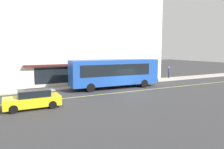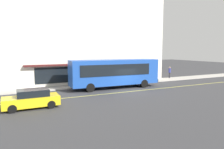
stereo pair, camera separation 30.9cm
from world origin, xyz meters
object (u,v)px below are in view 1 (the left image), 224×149
at_px(bus, 115,72).
at_px(pedestrian_by_curb, 139,74).
at_px(traffic_light, 112,66).
at_px(car_yellow, 33,99).
at_px(pedestrian_at_corner, 169,71).

distance_m(bus, pedestrian_by_curb, 6.37).
xyz_separation_m(traffic_light, pedestrian_by_curb, (4.94, 0.85, -1.43)).
distance_m(bus, traffic_light, 2.25).
bearing_deg(car_yellow, traffic_light, 33.50).
bearing_deg(bus, pedestrian_at_corner, 16.19).
height_order(traffic_light, car_yellow, traffic_light).
relative_size(bus, pedestrian_by_curb, 7.04).
bearing_deg(pedestrian_by_curb, traffic_light, -170.22).
bearing_deg(pedestrian_at_corner, bus, -163.81).
relative_size(bus, pedestrian_at_corner, 6.11).
distance_m(car_yellow, pedestrian_by_curb, 17.48).
xyz_separation_m(car_yellow, pedestrian_at_corner, (21.59, 8.32, 0.52)).
bearing_deg(car_yellow, pedestrian_at_corner, 21.07).
height_order(bus, traffic_light, bus).
xyz_separation_m(bus, traffic_light, (0.64, 2.09, 0.55)).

